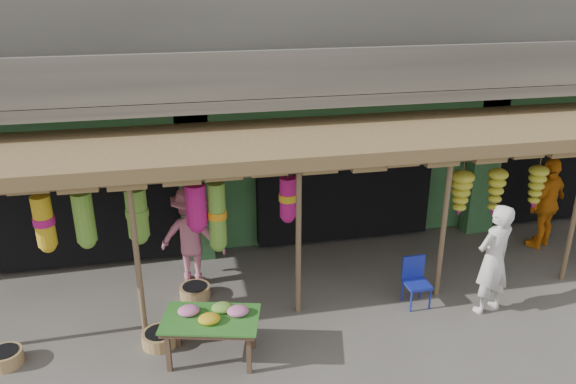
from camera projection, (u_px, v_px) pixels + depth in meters
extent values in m
plane|color=#514C47|center=(378.00, 294.00, 9.89)|extent=(80.00, 80.00, 0.00)
cube|color=#2D6033|center=(309.00, 133.00, 13.99)|extent=(16.00, 5.70, 3.00)
cube|color=gray|center=(357.00, 95.00, 10.18)|extent=(16.00, 0.90, 0.22)
cube|color=gray|center=(366.00, 71.00, 9.63)|extent=(16.00, 0.10, 0.80)
cube|color=#2D6033|center=(349.00, 109.00, 10.67)|extent=(16.00, 0.35, 0.35)
cube|color=yellow|center=(74.00, 130.00, 9.69)|extent=(1.70, 0.06, 0.55)
cube|color=#B21414|center=(73.00, 130.00, 9.65)|extent=(1.30, 0.02, 0.30)
cube|color=black|center=(91.00, 184.00, 11.15)|extent=(3.60, 2.00, 2.50)
cube|color=black|center=(333.00, 167.00, 12.10)|extent=(3.60, 2.00, 2.50)
cube|color=black|center=(540.00, 152.00, 13.05)|extent=(3.60, 2.00, 2.50)
cube|color=#2D6033|center=(195.00, 187.00, 10.61)|extent=(0.60, 0.35, 3.00)
cube|color=#2D6033|center=(484.00, 165.00, 11.75)|extent=(0.60, 0.35, 3.00)
cylinder|color=brown|center=(137.00, 257.00, 8.45)|extent=(0.09, 0.09, 2.60)
cylinder|color=brown|center=(298.00, 242.00, 8.93)|extent=(0.09, 0.09, 2.60)
cylinder|color=brown|center=(444.00, 228.00, 9.41)|extent=(0.09, 0.09, 2.60)
cylinder|color=brown|center=(575.00, 215.00, 9.88)|extent=(0.09, 0.09, 2.60)
cylinder|color=brown|center=(377.00, 165.00, 8.72)|extent=(12.90, 0.08, 0.08)
cylinder|color=brown|center=(198.00, 178.00, 8.61)|extent=(5.50, 0.06, 0.06)
cube|color=brown|center=(369.00, 134.00, 9.69)|extent=(14.00, 2.70, 0.22)
cube|color=#4E3828|center=(169.00, 353.00, 7.92)|extent=(0.08, 0.08, 0.61)
cube|color=#4E3828|center=(249.00, 355.00, 7.88)|extent=(0.08, 0.08, 0.61)
cube|color=#4E3828|center=(178.00, 329.00, 8.45)|extent=(0.08, 0.08, 0.61)
cube|color=#4E3828|center=(253.00, 330.00, 8.41)|extent=(0.08, 0.08, 0.61)
cube|color=#4E3828|center=(211.00, 322.00, 8.04)|extent=(1.48, 1.06, 0.06)
cube|color=#26661E|center=(211.00, 319.00, 8.02)|extent=(1.54, 1.12, 0.03)
ellipsoid|color=pink|center=(189.00, 311.00, 8.10)|extent=(0.32, 0.27, 0.13)
ellipsoid|color=gold|center=(209.00, 319.00, 7.91)|extent=(0.32, 0.27, 0.13)
ellipsoid|color=pink|center=(238.00, 311.00, 8.09)|extent=(0.32, 0.27, 0.13)
ellipsoid|color=#6FAB39|center=(222.00, 308.00, 8.17)|extent=(0.32, 0.27, 0.13)
cylinder|color=#172499|center=(411.00, 302.00, 9.33)|extent=(0.03, 0.03, 0.38)
cylinder|color=#172499|center=(430.00, 299.00, 9.40)|extent=(0.03, 0.03, 0.38)
cylinder|color=#172499|center=(402.00, 291.00, 9.64)|extent=(0.03, 0.03, 0.38)
cylinder|color=#172499|center=(421.00, 288.00, 9.71)|extent=(0.03, 0.03, 0.38)
cube|color=#172499|center=(417.00, 284.00, 9.44)|extent=(0.41, 0.41, 0.05)
cube|color=#172499|center=(413.00, 267.00, 9.53)|extent=(0.40, 0.05, 0.43)
cylinder|color=olive|center=(195.00, 292.00, 9.76)|extent=(0.69, 0.69, 0.22)
cylinder|color=olive|center=(160.00, 338.00, 8.56)|extent=(0.70, 0.70, 0.21)
cylinder|color=#9C6F49|center=(6.00, 358.00, 8.13)|extent=(0.60, 0.60, 0.22)
imported|color=silver|center=(493.00, 259.00, 9.09)|extent=(0.81, 0.65, 1.92)
imported|color=orange|center=(547.00, 203.00, 11.25)|extent=(1.21, 0.91, 1.91)
imported|color=#C06680|center=(192.00, 236.00, 9.97)|extent=(1.36, 1.07, 1.84)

